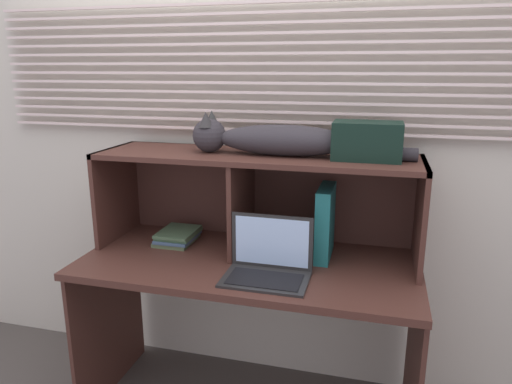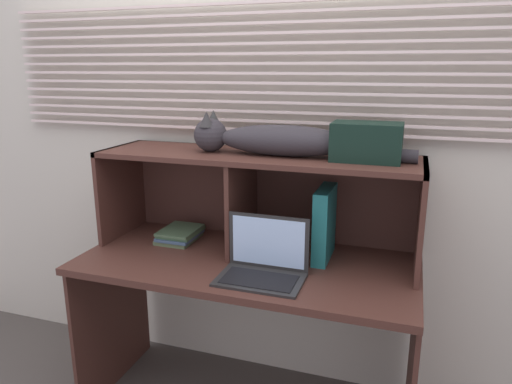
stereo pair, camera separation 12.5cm
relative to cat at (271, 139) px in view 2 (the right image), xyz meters
name	(u,v)px [view 2 (the right image)]	position (x,y,z in m)	size (l,w,h in m)	color
back_panel_with_blinds	(272,128)	(-0.07, 0.24, 0.02)	(4.40, 0.08, 2.50)	beige
desk	(247,292)	(-0.07, -0.13, -0.64)	(1.41, 0.65, 0.74)	#462720
hutch_shelf_unit	(257,181)	(-0.07, 0.03, -0.19)	(1.38, 0.38, 0.43)	#462720
cat	(271,139)	(0.00, 0.00, 0.00)	(0.93, 0.15, 0.18)	#2F2C31
laptop	(263,264)	(0.05, -0.26, -0.45)	(0.33, 0.21, 0.23)	#252525
binder_upright	(324,224)	(0.24, 0.00, -0.34)	(0.06, 0.24, 0.31)	#1F7071
book_stack	(180,234)	(-0.44, 0.00, -0.47)	(0.17, 0.21, 0.06)	#516543
storage_box	(367,142)	(0.39, 0.00, 0.01)	(0.27, 0.17, 0.15)	black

